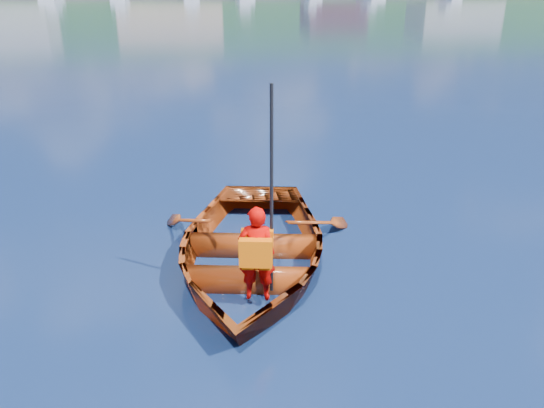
{
  "coord_description": "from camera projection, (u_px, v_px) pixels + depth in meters",
  "views": [
    {
      "loc": [
        0.02,
        -5.94,
        3.21
      ],
      "look_at": [
        0.89,
        -0.16,
        0.8
      ],
      "focal_mm": 35.0,
      "sensor_mm": 36.0,
      "label": 1
    }
  ],
  "objects": [
    {
      "name": "child_paddler",
      "position": [
        257.0,
        252.0,
        5.51
      ],
      "size": [
        0.43,
        0.39,
        2.26
      ],
      "color": "#BF0300",
      "rests_on": "ground"
    },
    {
      "name": "ground",
      "position": [
        201.0,
        262.0,
        6.66
      ],
      "size": [
        600.0,
        600.0,
        0.0
      ],
      "color": "#132B3B",
      "rests_on": "ground"
    },
    {
      "name": "rowboat",
      "position": [
        250.0,
        247.0,
        6.5
      ],
      "size": [
        3.38,
        4.24,
        0.79
      ],
      "color": "brown",
      "rests_on": "ground"
    }
  ]
}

